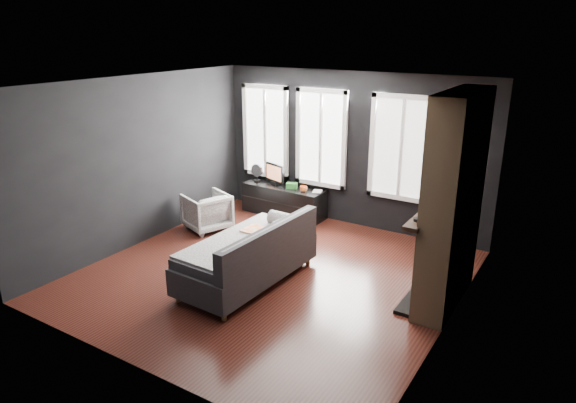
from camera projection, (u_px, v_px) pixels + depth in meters
The scene contains 18 objects.
floor at pixel (271, 275), 7.38m from camera, with size 5.00×5.00×0.00m, color black.
ceiling at pixel (269, 84), 6.51m from camera, with size 5.00×5.00×0.00m, color white.
wall_back at pixel (350, 150), 8.95m from camera, with size 5.00×0.02×2.70m, color black.
wall_left at pixel (140, 161), 8.20m from camera, with size 0.02×5.00×2.70m, color black.
wall_right at pixel (457, 220), 5.69m from camera, with size 0.02×5.00×2.70m, color black.
windows at pixel (327, 89), 8.82m from camera, with size 4.00×0.16×1.76m, color white, non-canonical shape.
fireplace at pixel (453, 202), 6.28m from camera, with size 0.70×1.62×2.70m, color #93724C, non-canonical shape.
sofa at pixel (247, 251), 7.06m from camera, with size 1.06×2.12×0.91m, color black, non-canonical shape.
stripe_pillow at pixel (282, 230), 7.26m from camera, with size 0.08×0.33×0.33m, color gray.
armchair at pixel (207, 210), 8.96m from camera, with size 0.70×0.65×0.72m, color white.
media_console at pixel (284, 200), 9.69m from camera, with size 1.63×0.51×0.56m, color black, non-canonical shape.
monitor at pixel (275, 173), 9.67m from camera, with size 0.50×0.11×0.45m, color black, non-canonical shape.
desk_fan at pixel (257, 172), 9.87m from camera, with size 0.25×0.25×0.36m, color gray, non-canonical shape.
mug at pixel (304, 188), 9.27m from camera, with size 0.14×0.11×0.14m, color orange.
book at pixel (313, 186), 9.26m from camera, with size 0.16×0.02×0.21m, color tan.
storage_box at pixel (292, 186), 9.46m from camera, with size 0.19×0.12×0.11m, color #2B7A2C.
mantel_vase at pixel (443, 192), 6.77m from camera, with size 0.18×0.19×0.18m, color gold.
mantel_clock at pixel (418, 220), 5.99m from camera, with size 0.11×0.11×0.04m, color black.
Camera 1 is at (3.73, -5.51, 3.37)m, focal length 32.00 mm.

